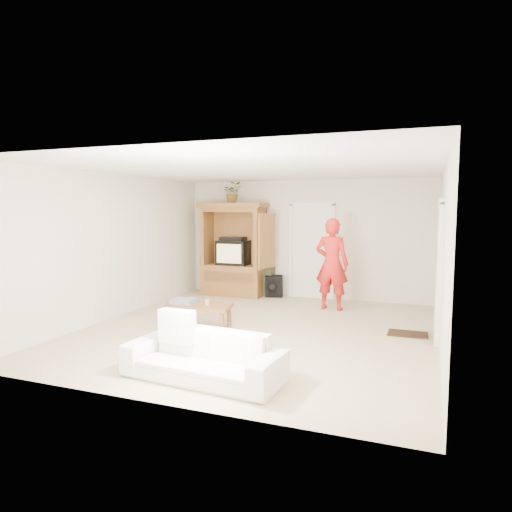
{
  "coord_description": "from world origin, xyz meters",
  "views": [
    {
      "loc": [
        2.56,
        -6.81,
        1.98
      ],
      "look_at": [
        -0.26,
        0.6,
        1.15
      ],
      "focal_mm": 32.0,
      "sensor_mm": 36.0,
      "label": 1
    }
  ],
  "objects": [
    {
      "name": "man",
      "position": [
        0.81,
        1.95,
        0.9
      ],
      "size": [
        0.69,
        0.49,
        1.8
      ],
      "primitive_type": "imported",
      "rotation": [
        0.0,
        0.0,
        3.05
      ],
      "color": "red",
      "rests_on": "floor"
    },
    {
      "name": "armoire",
      "position": [
        -1.58,
        2.66,
        0.91
      ],
      "size": [
        1.82,
        1.14,
        2.1
      ],
      "color": "#905C2C",
      "rests_on": "floor"
    },
    {
      "name": "wall_right",
      "position": [
        2.75,
        0.0,
        1.3
      ],
      "size": [
        0.0,
        6.0,
        6.0
      ],
      "primitive_type": "plane",
      "rotation": [
        1.57,
        0.0,
        -1.57
      ],
      "color": "silver",
      "rests_on": "floor"
    },
    {
      "name": "doorway_right",
      "position": [
        2.73,
        0.6,
        1.02
      ],
      "size": [
        0.05,
        0.9,
        2.04
      ],
      "primitive_type": "cube",
      "color": "black",
      "rests_on": "floor"
    },
    {
      "name": "ceiling",
      "position": [
        0.0,
        0.0,
        2.6
      ],
      "size": [
        6.0,
        6.0,
        0.0
      ],
      "primitive_type": "plane",
      "rotation": [
        3.14,
        0.0,
        0.0
      ],
      "color": "white",
      "rests_on": "floor"
    },
    {
      "name": "wall_left",
      "position": [
        -2.75,
        0.0,
        1.3
      ],
      "size": [
        0.0,
        6.0,
        6.0
      ],
      "primitive_type": "plane",
      "rotation": [
        1.57,
        0.0,
        1.57
      ],
      "color": "silver",
      "rests_on": "floor"
    },
    {
      "name": "floor",
      "position": [
        0.0,
        0.0,
        0.0
      ],
      "size": [
        6.0,
        6.0,
        0.0
      ],
      "primitive_type": "plane",
      "color": "tan",
      "rests_on": "ground"
    },
    {
      "name": "wall_front",
      "position": [
        0.0,
        -3.0,
        1.3
      ],
      "size": [
        5.5,
        0.0,
        5.5
      ],
      "primitive_type": "plane",
      "rotation": [
        -1.57,
        0.0,
        0.0
      ],
      "color": "silver",
      "rests_on": "floor"
    },
    {
      "name": "candle",
      "position": [
        -0.81,
        -0.22,
        0.45
      ],
      "size": [
        0.08,
        0.08,
        0.1
      ],
      "primitive_type": "cylinder",
      "color": "tan",
      "rests_on": "coffee_table"
    },
    {
      "name": "towel",
      "position": [
        -1.24,
        -0.27,
        0.44
      ],
      "size": [
        0.39,
        0.3,
        0.08
      ],
      "primitive_type": "cube",
      "rotation": [
        0.0,
        0.0,
        0.04
      ],
      "color": "#C6425B",
      "rests_on": "coffee_table"
    },
    {
      "name": "sofa",
      "position": [
        0.16,
        -2.24,
        0.27
      ],
      "size": [
        1.94,
        0.89,
        0.55
      ],
      "primitive_type": "imported",
      "rotation": [
        0.0,
        0.0,
        -0.08
      ],
      "color": "white",
      "rests_on": "floor"
    },
    {
      "name": "wall_back",
      "position": [
        0.0,
        3.0,
        1.3
      ],
      "size": [
        5.5,
        0.0,
        5.5
      ],
      "primitive_type": "plane",
      "rotation": [
        1.57,
        0.0,
        0.0
      ],
      "color": "silver",
      "rests_on": "floor"
    },
    {
      "name": "plant",
      "position": [
        -1.6,
        2.63,
        2.33
      ],
      "size": [
        0.53,
        0.5,
        0.46
      ],
      "primitive_type": "imported",
      "rotation": [
        0.0,
        0.0,
        0.42
      ],
      "color": "#4C7238",
      "rests_on": "armoire"
    },
    {
      "name": "doormat",
      "position": [
        2.3,
        0.6,
        0.01
      ],
      "size": [
        0.6,
        0.4,
        0.02
      ],
      "primitive_type": "cube",
      "color": "#382316",
      "rests_on": "floor"
    },
    {
      "name": "coffee_table",
      "position": [
        -0.96,
        -0.27,
        0.35
      ],
      "size": [
        1.17,
        0.77,
        0.4
      ],
      "rotation": [
        0.0,
        0.0,
        0.17
      ],
      "color": "brown",
      "rests_on": "floor"
    },
    {
      "name": "door_back",
      "position": [
        0.15,
        2.97,
        1.02
      ],
      "size": [
        0.85,
        0.05,
        2.04
      ],
      "primitive_type": "cube",
      "color": "white",
      "rests_on": "floor"
    },
    {
      "name": "framed_picture",
      "position": [
        2.73,
        1.9,
        1.6
      ],
      "size": [
        0.03,
        0.6,
        0.48
      ],
      "primitive_type": "cube",
      "color": "black",
      "rests_on": "wall_right"
    },
    {
      "name": "backpack_black",
      "position": [
        -0.65,
        2.74,
        0.24
      ],
      "size": [
        0.43,
        0.31,
        0.47
      ],
      "primitive_type": null,
      "rotation": [
        0.0,
        0.0,
        0.26
      ],
      "color": "black",
      "rests_on": "floor"
    },
    {
      "name": "backpack_olive",
      "position": [
        -0.9,
        2.85,
        0.37
      ],
      "size": [
        0.41,
        0.32,
        0.74
      ],
      "primitive_type": null,
      "rotation": [
        0.0,
        0.0,
        -0.09
      ],
      "color": "#47442B",
      "rests_on": "floor"
    }
  ]
}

